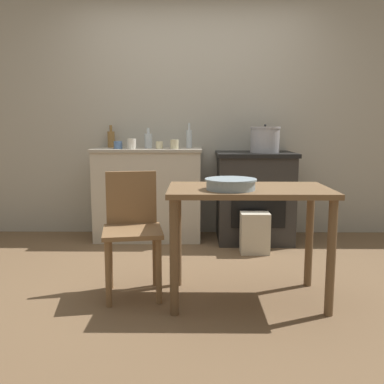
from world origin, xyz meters
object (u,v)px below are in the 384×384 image
at_px(flour_sack, 255,233).
at_px(cup_mid_right, 118,145).
at_px(stove, 254,196).
at_px(bottle_far_left, 111,139).
at_px(cup_center, 174,144).
at_px(stock_pot, 265,139).
at_px(chair, 132,227).
at_px(work_table, 248,207).
at_px(bottle_mid_left, 189,138).
at_px(cup_center_left, 159,145).
at_px(cup_center_right, 132,144).
at_px(bottle_left, 148,140).
at_px(mixing_bowl_large, 231,183).

height_order(flour_sack, cup_mid_right, cup_mid_right).
xyz_separation_m(stove, flour_sack, (-0.05, -0.48, -0.27)).
distance_m(bottle_far_left, cup_center, 0.77).
bearing_deg(stock_pot, chair, -128.84).
height_order(work_table, bottle_far_left, bottle_far_left).
xyz_separation_m(bottle_far_left, bottle_mid_left, (0.84, -0.08, 0.01)).
height_order(cup_center_left, cup_center_right, cup_center_right).
bearing_deg(bottle_left, cup_center_right, -129.87).
relative_size(bottle_mid_left, cup_mid_right, 3.08).
xyz_separation_m(work_table, bottle_left, (-0.85, 1.67, 0.39)).
bearing_deg(work_table, flour_sack, 79.56).
bearing_deg(cup_mid_right, stock_pot, 0.54).
bearing_deg(stock_pot, flour_sack, -107.86).
bearing_deg(cup_center_left, cup_mid_right, 179.54).
relative_size(cup_center_left, cup_center, 0.81).
xyz_separation_m(chair, mixing_bowl_large, (0.67, -0.22, 0.34)).
relative_size(work_table, bottle_left, 5.07).
relative_size(stock_pot, cup_center, 3.25).
distance_m(cup_center, cup_center_right, 0.43).
relative_size(flour_sack, bottle_left, 1.83).
bearing_deg(cup_center_right, bottle_far_left, 130.08).
bearing_deg(stove, chair, -125.85).
height_order(chair, stock_pot, stock_pot).
bearing_deg(bottle_left, bottle_far_left, 161.22).
distance_m(chair, mixing_bowl_large, 0.78).
xyz_separation_m(mixing_bowl_large, bottle_left, (-0.72, 1.77, 0.22)).
distance_m(work_table, cup_center_right, 1.83).
height_order(mixing_bowl_large, cup_center, cup_center).
xyz_separation_m(stove, cup_mid_right, (-1.39, -0.05, 0.53)).
bearing_deg(cup_center_right, cup_center, -0.89).
bearing_deg(work_table, mixing_bowl_large, -141.43).
distance_m(flour_sack, cup_center_left, 1.29).
relative_size(work_table, cup_center_left, 14.14).
height_order(stove, mixing_bowl_large, stove).
xyz_separation_m(work_table, flour_sack, (0.20, 1.09, -0.45)).
distance_m(mixing_bowl_large, cup_mid_right, 1.92).
bearing_deg(mixing_bowl_large, flour_sack, 74.56).
xyz_separation_m(bottle_mid_left, cup_center, (-0.14, -0.24, -0.05)).
height_order(stove, stock_pot, stock_pot).
bearing_deg(cup_center, cup_center_left, 168.42).
distance_m(cup_center_left, cup_mid_right, 0.42).
distance_m(cup_center_left, cup_center, 0.16).
bearing_deg(chair, cup_center, 70.83).
relative_size(stove, work_table, 0.86).
bearing_deg(stock_pot, work_table, -102.64).
bearing_deg(cup_center, cup_center_right, 179.11).
distance_m(work_table, cup_mid_right, 1.93).
relative_size(flour_sack, cup_center, 4.12).
xyz_separation_m(stock_pot, cup_center_right, (-1.34, -0.04, -0.04)).
xyz_separation_m(work_table, cup_mid_right, (-1.14, 1.52, 0.35)).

